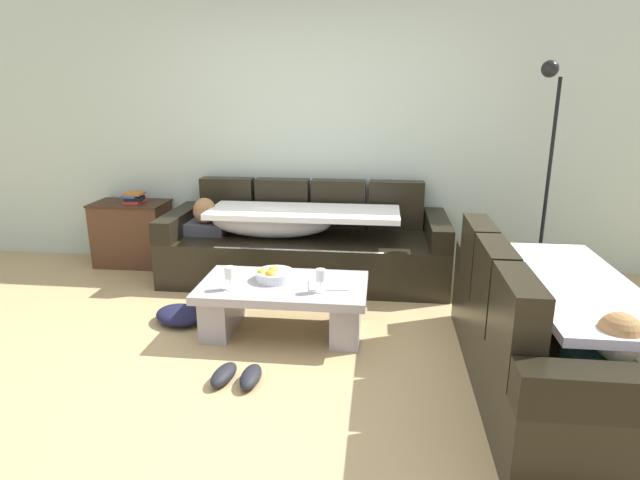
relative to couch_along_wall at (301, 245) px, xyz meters
name	(u,v)px	position (x,y,z in m)	size (l,w,h in m)	color
ground_plane	(268,363)	(0.03, -1.63, -0.33)	(14.00, 14.00, 0.00)	tan
back_wall	(310,129)	(0.03, 0.52, 1.02)	(9.00, 0.10, 2.70)	#B7C7B5
couch_along_wall	(301,245)	(0.00, 0.00, 0.00)	(2.57, 0.92, 0.88)	black
couch_near_window	(553,338)	(1.75, -1.73, 0.01)	(0.92, 1.98, 0.88)	black
coffee_table	(284,302)	(0.05, -1.15, -0.09)	(1.20, 0.68, 0.38)	#A0979C
fruit_bowl	(274,275)	(-0.03, -1.10, 0.09)	(0.28, 0.28, 0.10)	silver
wine_glass_near_left	(230,274)	(-0.29, -1.31, 0.17)	(0.07, 0.07, 0.17)	silver
wine_glass_near_right	(321,276)	(0.34, -1.29, 0.17)	(0.07, 0.07, 0.17)	silver
open_magazine	(329,285)	(0.38, -1.16, 0.06)	(0.28, 0.21, 0.01)	white
side_cabinet	(133,233)	(-1.75, 0.22, -0.01)	(0.72, 0.44, 0.64)	#4C2F1C
book_stack_on_cabinet	(134,198)	(-1.69, 0.22, 0.36)	(0.20, 0.21, 0.10)	red
floor_lamp	(545,162)	(2.13, 0.10, 0.79)	(0.33, 0.31, 1.95)	black
pair_of_shoes	(237,376)	(-0.11, -1.87, -0.28)	(0.31, 0.29, 0.09)	black
crumpled_garment	(180,315)	(-0.77, -1.08, -0.27)	(0.40, 0.32, 0.12)	#191933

